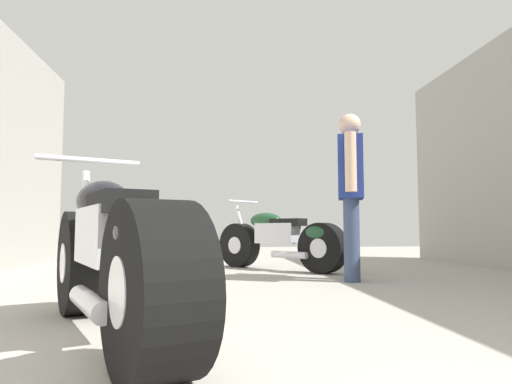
# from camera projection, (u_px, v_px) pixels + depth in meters

# --- Properties ---
(ground_plane) EXTENTS (17.54, 17.54, 0.00)m
(ground_plane) POSITION_uv_depth(u_px,v_px,m) (280.00, 293.00, 3.66)
(ground_plane) COLOR #A8A399
(motorcycle_maroon_cruiser) EXTENTS (1.09, 1.97, 0.96)m
(motorcycle_maroon_cruiser) POSITION_uv_depth(u_px,v_px,m) (111.00, 256.00, 2.14)
(motorcycle_maroon_cruiser) COLOR black
(motorcycle_maroon_cruiser) RESTS_ON ground_plane
(motorcycle_black_naked) EXTENTS (1.46, 1.52, 0.90)m
(motorcycle_black_naked) POSITION_uv_depth(u_px,v_px,m) (280.00, 240.00, 5.65)
(motorcycle_black_naked) COLOR black
(motorcycle_black_naked) RESTS_ON ground_plane
(mechanic_in_blue) EXTENTS (0.36, 0.68, 1.70)m
(mechanic_in_blue) POSITION_uv_depth(u_px,v_px,m) (351.00, 185.00, 4.56)
(mechanic_in_blue) COLOR #384766
(mechanic_in_blue) RESTS_ON ground_plane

